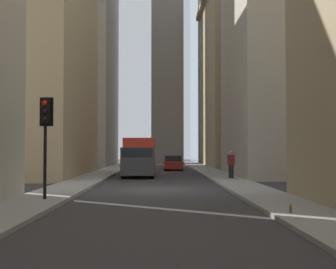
{
  "coord_description": "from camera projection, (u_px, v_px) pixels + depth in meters",
  "views": [
    {
      "loc": [
        -22.46,
        -0.13,
        2.01
      ],
      "look_at": [
        9.91,
        -0.72,
        3.09
      ],
      "focal_mm": 47.81,
      "sensor_mm": 36.0,
      "label": 1
    }
  ],
  "objects": [
    {
      "name": "building_left_far",
      "position": [
        248.0,
        67.0,
        52.83
      ],
      "size": [
        16.97,
        10.5,
        23.56
      ],
      "color": "#9E8966",
      "rests_on": "ground_plane"
    },
    {
      "name": "pedestrian",
      "position": [
        231.0,
        163.0,
        28.93
      ],
      "size": [
        0.26,
        0.44,
        1.78
      ],
      "color": "black",
      "rests_on": "sidewalk_left"
    },
    {
      "name": "church_spire",
      "position": [
        167.0,
        25.0,
        63.45
      ],
      "size": [
        4.86,
        4.86,
        37.75
      ],
      "color": "gray",
      "rests_on": "ground_plane"
    },
    {
      "name": "traffic_light_foreground",
      "position": [
        45.0,
        124.0,
        16.89
      ],
      "size": [
        0.43,
        0.52,
        3.86
      ],
      "color": "black",
      "rests_on": "sidewalk_right"
    },
    {
      "name": "delivery_truck",
      "position": [
        139.0,
        157.0,
        33.08
      ],
      "size": [
        6.46,
        2.25,
        2.84
      ],
      "color": "red",
      "rests_on": "ground_plane"
    },
    {
      "name": "building_right_far",
      "position": [
        72.0,
        30.0,
        54.64
      ],
      "size": [
        14.4,
        10.0,
        33.26
      ],
      "color": "gray",
      "rests_on": "ground_plane"
    },
    {
      "name": "building_right_midfar",
      "position": [
        19.0,
        38.0,
        33.85
      ],
      "size": [
        14.57,
        10.5,
        20.83
      ],
      "color": "#9E8966",
      "rests_on": "ground_plane"
    },
    {
      "name": "ground_plane",
      "position": [
        157.0,
        190.0,
        22.37
      ],
      "size": [
        135.0,
        135.0,
        0.0
      ],
      "primitive_type": "plane",
      "color": "#302D30"
    },
    {
      "name": "sidewalk_right",
      "position": [
        67.0,
        188.0,
        22.3
      ],
      "size": [
        90.0,
        2.2,
        0.14
      ],
      "primitive_type": "cube",
      "color": "gray",
      "rests_on": "ground_plane"
    },
    {
      "name": "discarded_bottle",
      "position": [
        291.0,
        209.0,
        13.2
      ],
      "size": [
        0.07,
        0.07,
        0.27
      ],
      "color": "brown",
      "rests_on": "sidewalk_left"
    },
    {
      "name": "sedan_red",
      "position": [
        173.0,
        163.0,
        43.33
      ],
      "size": [
        4.3,
        1.78,
        1.42
      ],
      "color": "maroon",
      "rests_on": "ground_plane"
    },
    {
      "name": "sidewalk_left",
      "position": [
        247.0,
        188.0,
        22.46
      ],
      "size": [
        90.0,
        2.2,
        0.14
      ],
      "primitive_type": "cube",
      "color": "gray",
      "rests_on": "ground_plane"
    }
  ]
}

